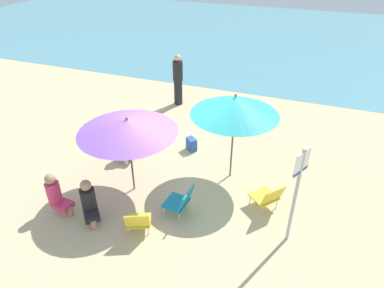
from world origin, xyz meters
name	(u,v)px	position (x,y,z in m)	size (l,w,h in m)	color
ground_plane	(176,175)	(0.00, 0.00, 0.00)	(40.00, 40.00, 0.00)	#CCB789
sea_water	(270,36)	(0.00, 13.28, 0.00)	(40.00, 16.00, 0.01)	#5693A3
umbrella_teal	(235,106)	(1.20, 0.44, 1.84)	(1.91, 1.91, 2.10)	#4C4C51
umbrella_purple	(127,126)	(-0.70, -0.79, 1.62)	(2.06, 2.06, 1.82)	#4C4C51
beach_chair_a	(138,221)	(0.03, -1.94, 0.30)	(0.62, 0.64, 0.60)	gold
beach_chair_b	(181,201)	(0.59, -1.17, 0.35)	(0.57, 0.55, 0.65)	teal
beach_chair_c	(268,196)	(2.22, -0.43, 0.35)	(0.76, 0.75, 0.67)	gold
person_a	(56,194)	(-1.80, -1.98, 0.46)	(0.54, 0.31, 0.93)	#DB3866
person_b	(89,201)	(-1.04, -1.94, 0.46)	(0.49, 0.51, 0.94)	black
person_c	(178,80)	(-1.45, 3.69, 0.85)	(0.32, 0.32, 1.68)	black
person_d	(129,143)	(-1.40, 0.28, 0.43)	(0.37, 0.56, 0.89)	black
warning_sign	(298,185)	(2.72, -1.11, 1.31)	(0.21, 0.38, 2.04)	#ADADB2
beach_bag	(191,144)	(-0.06, 1.18, 0.17)	(0.29, 0.19, 0.34)	#2D519E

